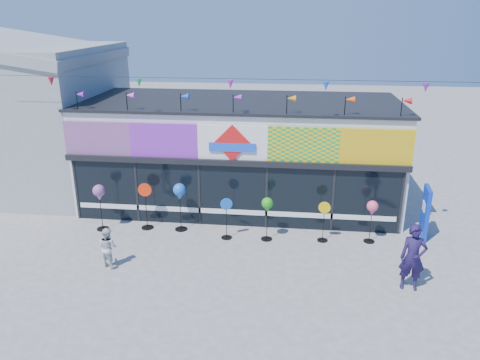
% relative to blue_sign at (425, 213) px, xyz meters
% --- Properties ---
extents(ground, '(80.00, 80.00, 0.00)m').
position_rel_blue_sign_xyz_m(ground, '(-6.58, -3.22, -0.91)').
color(ground, slate).
rests_on(ground, ground).
extents(kite_shop, '(16.00, 5.70, 5.31)m').
position_rel_blue_sign_xyz_m(kite_shop, '(-6.58, 2.72, 1.14)').
color(kite_shop, white).
rests_on(kite_shop, ground).
extents(neighbour_building, '(8.18, 7.20, 6.87)m').
position_rel_blue_sign_xyz_m(neighbour_building, '(-16.58, 3.78, 2.29)').
color(neighbour_building, '#95989A').
rests_on(neighbour_building, ground).
extents(blue_sign, '(0.22, 0.91, 1.81)m').
position_rel_blue_sign_xyz_m(blue_sign, '(0.00, 0.00, 0.00)').
color(blue_sign, '#0C30B4').
rests_on(blue_sign, ground).
extents(spinner_0, '(0.43, 0.43, 1.69)m').
position_rel_blue_sign_xyz_m(spinner_0, '(-11.14, -0.66, 0.44)').
color(spinner_0, black).
rests_on(spinner_0, ground).
extents(spinner_1, '(0.48, 0.43, 1.70)m').
position_rel_blue_sign_xyz_m(spinner_1, '(-9.59, -0.37, -0.01)').
color(spinner_1, black).
rests_on(spinner_1, ground).
extents(spinner_2, '(0.44, 0.44, 1.74)m').
position_rel_blue_sign_xyz_m(spinner_2, '(-8.36, -0.36, 0.48)').
color(spinner_2, black).
rests_on(spinner_2, ground).
extents(spinner_3, '(0.39, 0.37, 1.46)m').
position_rel_blue_sign_xyz_m(spinner_3, '(-6.66, -0.84, -0.14)').
color(spinner_3, black).
rests_on(spinner_3, ground).
extents(spinner_4, '(0.39, 0.39, 1.52)m').
position_rel_blue_sign_xyz_m(spinner_4, '(-5.29, -0.79, 0.31)').
color(spinner_4, black).
rests_on(spinner_4, ground).
extents(spinner_5, '(0.40, 0.36, 1.41)m').
position_rel_blue_sign_xyz_m(spinner_5, '(-3.41, -0.67, -0.16)').
color(spinner_5, black).
rests_on(spinner_5, ground).
extents(spinner_6, '(0.37, 0.37, 1.48)m').
position_rel_blue_sign_xyz_m(spinner_6, '(-1.86, -0.56, 0.27)').
color(spinner_6, black).
rests_on(spinner_6, ground).
extents(adult_man, '(0.74, 0.52, 1.92)m').
position_rel_blue_sign_xyz_m(adult_man, '(-1.15, -3.32, 0.05)').
color(adult_man, '#1D133E').
rests_on(adult_man, ground).
extents(child, '(0.70, 0.56, 1.25)m').
position_rel_blue_sign_xyz_m(child, '(-9.94, -3.10, -0.28)').
color(child, silver).
rests_on(child, ground).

